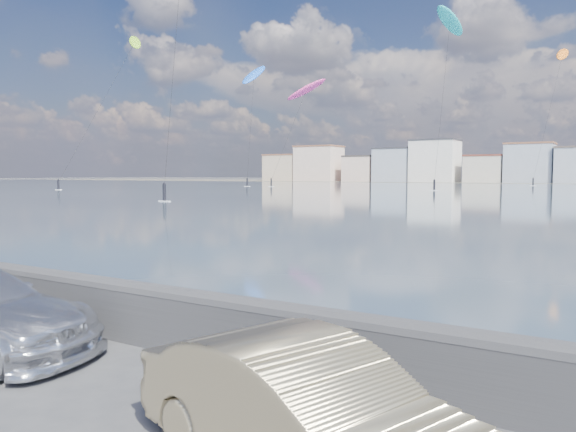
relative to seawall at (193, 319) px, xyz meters
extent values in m
plane|color=#333335|center=(0.00, -2.70, -0.58)|extent=(700.00, 700.00, 0.00)
cube|color=#28282B|center=(0.00, 0.00, -0.13)|extent=(400.00, 0.35, 0.90)
cylinder|color=#28282B|center=(0.00, 0.00, 0.32)|extent=(400.00, 0.36, 0.36)
cube|color=#CCB293|center=(-112.00, 183.30, 4.42)|extent=(14.00, 11.00, 10.00)
cube|color=brown|center=(-112.00, 183.30, 9.72)|extent=(14.28, 11.22, 0.60)
cube|color=beige|center=(-96.50, 183.30, 5.92)|extent=(16.00, 12.00, 13.00)
cube|color=brown|center=(-96.50, 183.30, 12.72)|extent=(16.32, 12.24, 0.60)
cube|color=beige|center=(-79.00, 183.30, 3.92)|extent=(11.00, 10.00, 9.00)
cube|color=#383330|center=(-79.00, 183.30, 8.72)|extent=(11.22, 10.20, 0.60)
cube|color=#9EA8B7|center=(-66.00, 183.30, 5.17)|extent=(13.00, 11.00, 11.50)
cube|color=#2D2D33|center=(-66.00, 183.30, 11.22)|extent=(13.26, 11.22, 0.60)
cube|color=white|center=(-51.50, 183.30, 6.42)|extent=(15.00, 12.00, 14.00)
cube|color=#2D2D33|center=(-51.50, 183.30, 13.72)|extent=(15.30, 12.24, 0.60)
cube|color=beige|center=(-35.00, 183.30, 3.67)|extent=(12.00, 10.00, 8.50)
cube|color=brown|center=(-35.00, 183.30, 8.22)|extent=(12.24, 10.20, 0.60)
cube|color=#9EA8B7|center=(-21.50, 183.30, 5.42)|extent=(14.00, 11.00, 12.00)
cube|color=brown|center=(-21.50, 183.30, 11.72)|extent=(14.28, 11.22, 0.60)
imported|color=tan|center=(3.43, -2.33, 0.09)|extent=(4.29, 2.59, 1.33)
cube|color=white|center=(-35.84, 36.64, -0.53)|extent=(1.40, 0.42, 0.08)
cylinder|color=black|center=(-35.84, 36.64, 0.37)|extent=(0.36, 0.36, 1.70)
sphere|color=black|center=(-35.84, 36.64, 1.27)|extent=(0.28, 0.28, 0.28)
cylinder|color=black|center=(-37.74, 40.68, 16.40)|extent=(3.84, 8.12, 31.37)
ellipsoid|color=#E5338C|center=(-60.42, 110.02, 22.16)|extent=(9.22, 7.22, 6.64)
cube|color=white|center=(-62.74, 98.29, -0.53)|extent=(1.40, 0.42, 0.08)
cylinder|color=black|center=(-62.74, 98.29, 0.37)|extent=(0.36, 0.36, 1.70)
sphere|color=black|center=(-62.74, 98.29, 1.27)|extent=(0.28, 0.28, 0.28)
cylinder|color=black|center=(-61.58, 104.16, 11.44)|extent=(2.36, 11.75, 21.46)
ellipsoid|color=#8CD826|center=(-78.51, 73.53, 28.15)|extent=(6.88, 6.05, 4.49)
cube|color=white|center=(-82.28, 57.98, -0.53)|extent=(1.40, 0.42, 0.08)
cylinder|color=black|center=(-82.28, 57.98, 0.37)|extent=(0.36, 0.36, 1.70)
sphere|color=black|center=(-82.28, 57.98, 1.27)|extent=(0.28, 0.28, 0.28)
cylinder|color=black|center=(-80.40, 65.76, 14.44)|extent=(3.81, 15.58, 27.45)
ellipsoid|color=#19BFBF|center=(-22.91, 96.10, 29.64)|extent=(4.29, 9.28, 5.03)
cube|color=white|center=(-22.94, 88.62, -0.53)|extent=(1.40, 0.42, 0.08)
cylinder|color=black|center=(-22.94, 88.62, 0.37)|extent=(0.36, 0.36, 1.70)
sphere|color=black|center=(-22.94, 88.62, 1.27)|extent=(0.28, 0.28, 0.28)
cylinder|color=black|center=(-22.92, 92.36, 15.18)|extent=(0.06, 7.50, 28.93)
ellipsoid|color=blue|center=(-72.06, 105.14, 25.95)|extent=(3.15, 9.62, 6.78)
cube|color=white|center=(-68.71, 97.43, -0.53)|extent=(1.40, 0.42, 0.08)
cylinder|color=black|center=(-68.71, 97.43, 0.37)|extent=(0.36, 0.36, 1.70)
sphere|color=black|center=(-68.71, 97.43, 1.27)|extent=(0.28, 0.28, 0.28)
cylinder|color=black|center=(-70.38, 101.28, 13.33)|extent=(3.38, 7.75, 25.24)
ellipsoid|color=orange|center=(-10.31, 154.13, 32.77)|extent=(3.39, 8.86, 5.77)
cube|color=white|center=(-14.17, 138.92, -0.53)|extent=(1.40, 0.42, 0.08)
cylinder|color=black|center=(-14.17, 138.92, 0.37)|extent=(0.36, 0.36, 1.70)
sphere|color=black|center=(-14.17, 138.92, 1.27)|extent=(0.28, 0.28, 0.28)
cylinder|color=black|center=(-12.24, 146.52, 16.75)|extent=(3.90, 15.25, 32.07)
camera|label=1|loc=(5.92, -6.75, 2.33)|focal=35.00mm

